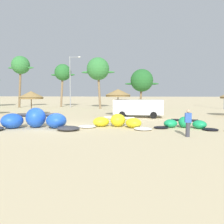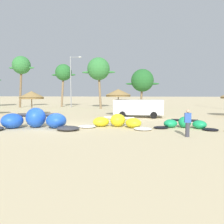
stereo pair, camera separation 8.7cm
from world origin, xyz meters
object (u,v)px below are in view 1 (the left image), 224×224
Objects in this scene: beach_umbrella_near_palms at (118,93)px; palm_left_of_gap at (63,73)px; palm_left at (21,66)px; lamppost_west_center at (71,79)px; parked_van at (137,107)px; person_near_kites at (188,123)px; kite_center at (185,124)px; kite_left_of_center at (117,122)px; palm_center_left at (98,69)px; palm_center_right at (142,81)px; beach_umbrella_middle at (31,95)px; kite_left at (34,121)px.

palm_left_of_gap reaches higher than beach_umbrella_near_palms.
lamppost_west_center is at bearing 11.74° from palm_left.
parked_van is 0.59× the size of lamppost_west_center.
person_near_kites is at bearing -74.93° from parked_van.
parked_van is (-3.38, 7.08, 0.78)m from kite_center.
parked_van is 19.69m from lamppost_west_center.
kite_left_of_center is 5.58m from person_near_kites.
palm_left_of_gap is at bearing 125.28° from kite_center.
beach_umbrella_near_palms is 22.45m from palm_left.
lamppost_west_center reaches higher than person_near_kites.
lamppost_west_center is at bearing 122.19° from beach_umbrella_near_palms.
palm_center_left is 1.23× the size of palm_center_right.
beach_umbrella_middle is 12.45m from parked_van.
person_near_kites is at bearing -85.93° from palm_center_right.
palm_left is 1.33× the size of palm_center_right.
palm_center_left is at bearing 109.24° from beach_umbrella_near_palms.
kite_left is 25.65m from palm_left_of_gap.
kite_center is 1.59× the size of beach_umbrella_middle.
palm_center_left is (-6.07, 12.16, 5.19)m from parked_van.
palm_center_left reaches higher than beach_umbrella_near_palms.
person_near_kites is 0.20× the size of palm_center_left.
beach_umbrella_near_palms is 19.30m from palm_left_of_gap.
palm_center_left is at bearing -152.64° from palm_center_right.
lamppost_west_center is at bearing -178.90° from palm_center_right.
palm_center_right is (8.50, 24.03, 4.08)m from kite_left.
kite_center is (10.93, 1.16, -0.25)m from kite_left.
kite_center is 7.89m from parked_van.
kite_left_of_center is at bearing 10.75° from kite_left.
beach_umbrella_near_palms reaches higher than person_near_kites.
kite_center is 0.56× the size of palm_center_left.
palm_left_of_gap is (-11.49, 23.30, 5.71)m from kite_left_of_center.
palm_center_right is 12.37m from lamppost_west_center.
kite_left is 25.82m from palm_center_right.
kite_left_of_center is 20.64m from palm_center_left.
beach_umbrella_near_palms reaches higher than kite_center.
lamppost_west_center is (-9.33, 14.82, 2.46)m from beach_umbrella_near_palms.
lamppost_west_center reaches higher than kite_center.
palm_left_of_gap is (-5.54, 24.43, 5.52)m from kite_left.
kite_left_of_center is 26.60m from palm_left_of_gap.
parked_van is 0.59× the size of palm_left.
palm_left_of_gap is (6.65, 2.36, -1.07)m from palm_left.
parked_van is 0.68× the size of palm_left_of_gap.
kite_center is 27.45m from lamppost_west_center.
parked_van is 10.86m from person_near_kites.
kite_left_of_center is at bearing -49.10° from palm_left.
person_near_kites is (4.42, -3.38, 0.44)m from kite_left_of_center.
person_near_kites is 31.51m from palm_left_of_gap.
palm_left reaches higher than beach_umbrella_middle.
palm_center_right is (3.04, 15.06, 2.09)m from beach_umbrella_near_palms.
kite_left_of_center is 8.16m from beach_umbrella_near_palms.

